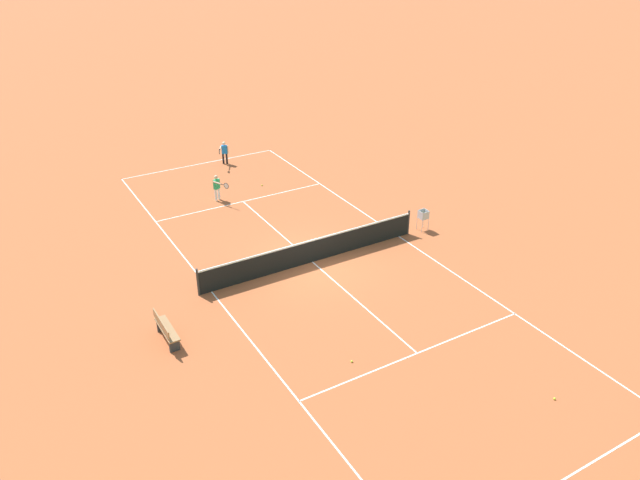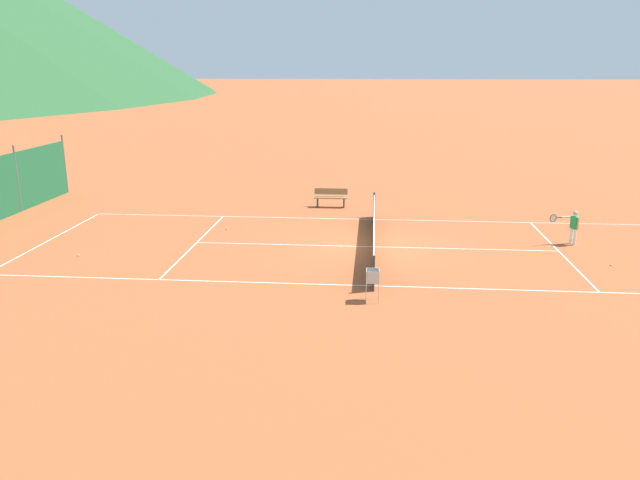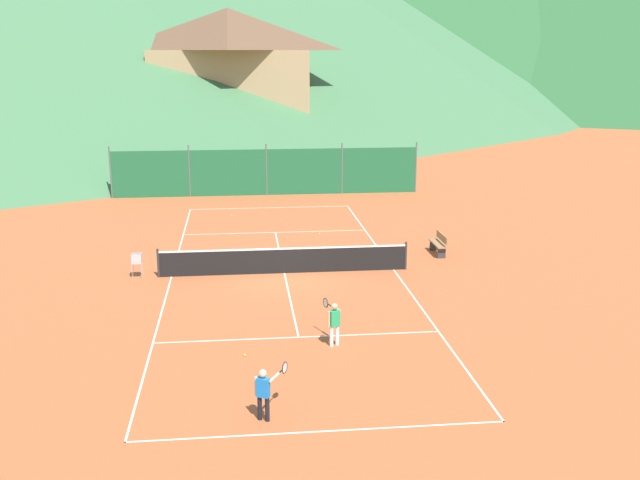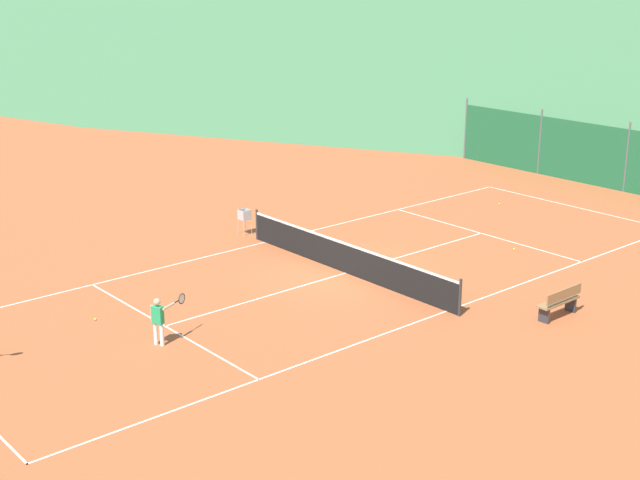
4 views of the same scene
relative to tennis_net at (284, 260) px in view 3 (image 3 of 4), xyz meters
name	(u,v)px [view 3 (image 3 of 4)]	position (x,y,z in m)	size (l,w,h in m)	color
ground_plane	(284,273)	(0.00, 0.00, -0.50)	(600.00, 600.00, 0.00)	#A8542D
court_line_markings	(284,273)	(0.00, 0.00, -0.50)	(8.25, 23.85, 0.01)	white
tennis_net	(284,260)	(0.00, 0.00, 0.00)	(9.18, 0.08, 1.06)	#2D2D2D
windscreen_fence_far	(267,172)	(0.00, 15.50, 0.81)	(17.28, 0.08, 2.90)	#1E6038
player_far_service	(264,390)	(-1.14, -11.21, 0.21)	(0.78, 0.88, 1.21)	black
player_far_baseline	(334,320)	(0.93, -7.08, 0.22)	(0.41, 1.06, 1.24)	white
tennis_ball_near_corner	(231,216)	(-1.99, 9.91, -0.47)	(0.07, 0.07, 0.07)	#CCE033
tennis_ball_alley_left	(320,234)	(1.95, 5.74, -0.47)	(0.07, 0.07, 0.07)	#CCE033
tennis_ball_mid_court	(245,355)	(-1.55, -7.61, -0.47)	(0.07, 0.07, 0.07)	#CCE033
ball_hopper	(137,260)	(-5.31, 0.03, 0.15)	(0.36, 0.36, 0.89)	#B7B7BC
courtside_bench	(439,243)	(6.34, 1.96, -0.05)	(0.36, 1.50, 0.84)	olive
alpine_chalet	(229,78)	(-2.11, 34.80, 5.32)	(13.00, 10.00, 11.20)	tan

